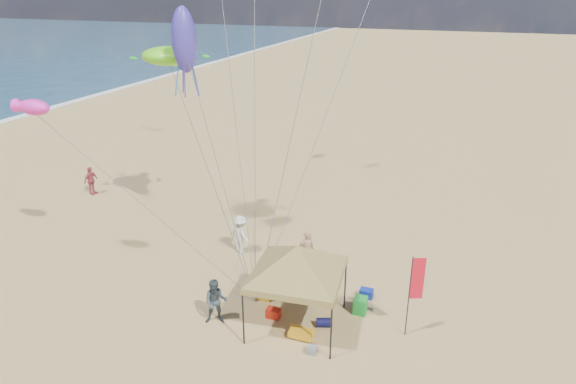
% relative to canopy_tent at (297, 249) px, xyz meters
% --- Properties ---
extents(ground, '(280.00, 280.00, 0.00)m').
position_rel_canopy_tent_xyz_m(ground, '(-1.59, 0.31, -3.28)').
color(ground, tan).
rests_on(ground, ground).
extents(canopy_tent, '(6.37, 6.37, 3.94)m').
position_rel_canopy_tent_xyz_m(canopy_tent, '(0.00, 0.00, 0.00)').
color(canopy_tent, black).
rests_on(canopy_tent, ground).
extents(feather_flag, '(0.48, 0.22, 3.33)m').
position_rel_canopy_tent_xyz_m(feather_flag, '(4.14, 0.89, -1.07)').
color(feather_flag, black).
rests_on(feather_flag, ground).
extents(cooler_red, '(0.54, 0.38, 0.38)m').
position_rel_canopy_tent_xyz_m(cooler_red, '(-1.02, 0.12, -3.09)').
color(cooler_red, red).
rests_on(cooler_red, ground).
extents(cooler_blue, '(0.54, 0.38, 0.38)m').
position_rel_canopy_tent_xyz_m(cooler_blue, '(2.11, 2.72, -3.09)').
color(cooler_blue, navy).
rests_on(cooler_blue, ground).
extents(bag_navy, '(0.69, 0.54, 0.36)m').
position_rel_canopy_tent_xyz_m(bag_navy, '(1.02, 0.25, -3.10)').
color(bag_navy, '#0D0D39').
rests_on(bag_navy, ground).
extents(bag_orange, '(0.54, 0.69, 0.36)m').
position_rel_canopy_tent_xyz_m(bag_orange, '(-1.11, 3.67, -3.10)').
color(bag_orange, '#EDA70D').
rests_on(bag_orange, ground).
extents(chair_green, '(0.50, 0.50, 0.70)m').
position_rel_canopy_tent_xyz_m(chair_green, '(2.11, 1.58, -2.93)').
color(chair_green, '#198A2B').
rests_on(chair_green, ground).
extents(chair_yellow, '(0.50, 0.50, 0.70)m').
position_rel_canopy_tent_xyz_m(chair_yellow, '(-1.80, 1.21, -2.93)').
color(chair_yellow, yellow).
rests_on(chair_yellow, ground).
extents(crate_grey, '(0.34, 0.30, 0.28)m').
position_rel_canopy_tent_xyz_m(crate_grey, '(1.03, -1.36, -3.14)').
color(crate_grey, slate).
rests_on(crate_grey, ground).
extents(beach_cart, '(0.90, 0.50, 0.24)m').
position_rel_canopy_tent_xyz_m(beach_cart, '(0.42, -0.69, -3.08)').
color(beach_cart, '#FAAC1B').
rests_on(beach_cart, ground).
extents(person_near_a, '(0.82, 0.73, 1.87)m').
position_rel_canopy_tent_xyz_m(person_near_a, '(-0.98, 4.11, -2.34)').
color(person_near_a, '#A27A5C').
rests_on(person_near_a, ground).
extents(person_near_b, '(1.11, 1.01, 1.85)m').
position_rel_canopy_tent_xyz_m(person_near_b, '(-2.95, -0.92, -2.36)').
color(person_near_b, '#344047').
rests_on(person_near_b, ground).
extents(person_near_c, '(1.43, 1.17, 1.92)m').
position_rel_canopy_tent_xyz_m(person_near_c, '(-4.43, 4.42, -2.32)').
color(person_near_c, silver).
rests_on(person_near_c, ground).
extents(person_far_a, '(0.48, 1.06, 1.78)m').
position_rel_canopy_tent_xyz_m(person_far_a, '(-16.30, 7.94, -2.39)').
color(person_far_a, '#AF434F').
rests_on(person_far_a, ground).
extents(turtle_kite, '(2.89, 2.41, 0.89)m').
position_rel_canopy_tent_xyz_m(turtle_kite, '(-8.65, 6.00, 5.66)').
color(turtle_kite, '#6CEE1B').
rests_on(turtle_kite, ground).
extents(fish_kite, '(1.71, 1.30, 0.68)m').
position_rel_canopy_tent_xyz_m(fish_kite, '(-11.96, 0.74, 4.06)').
color(fish_kite, '#F62AB8').
rests_on(fish_kite, ground).
extents(squid_kite, '(1.28, 1.28, 2.84)m').
position_rel_canopy_tent_xyz_m(squid_kite, '(-6.97, 4.78, 6.56)').
color(squid_kite, '#3D31A5').
rests_on(squid_kite, ground).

